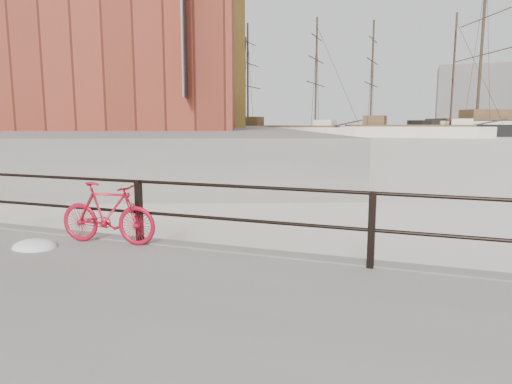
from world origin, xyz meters
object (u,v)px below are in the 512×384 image
Objects in this scene: bicycle at (108,213)px; workboat_near at (80,146)px; workboat_far at (130,140)px; schooner_left at (281,136)px; schooner_mid at (408,137)px.

workboat_near is (-26.84, 30.38, -0.83)m from bicycle.
workboat_near is at bearing -77.75° from workboat_far.
schooner_left is 2.40× the size of workboat_far.
schooner_left is at bearing 80.87° from workboat_near.
schooner_mid reaches higher than bicycle.
schooner_left is at bearing 98.96° from bicycle.
schooner_left is 28.22m from workboat_far.
bicycle is at bearing -45.83° from workboat_near.
bicycle is 72.61m from schooner_left.
bicycle is at bearing -74.21° from schooner_left.
bicycle is 0.06× the size of schooner_left.
schooner_left is at bearing -169.56° from schooner_mid.
workboat_near is (-8.35, -39.83, 0.00)m from schooner_left.
schooner_mid reaches higher than workboat_near.
bicycle is 0.06× the size of schooner_mid.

